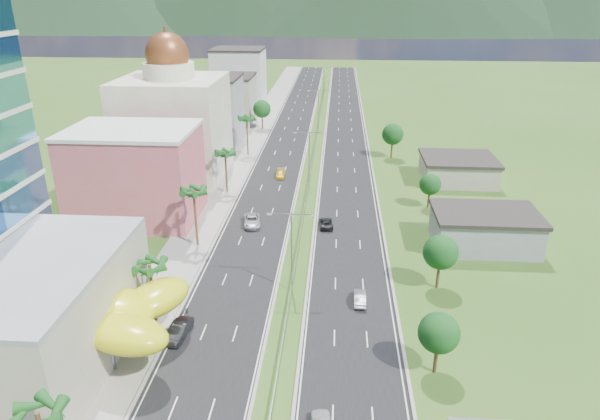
# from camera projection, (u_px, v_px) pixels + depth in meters

# --- Properties ---
(ground) EXTENTS (500.00, 500.00, 0.00)m
(ground) POSITION_uv_depth(u_px,v_px,m) (284.00, 336.00, 60.60)
(ground) COLOR #2D5119
(ground) RESTS_ON ground
(road_left) EXTENTS (11.00, 260.00, 0.04)m
(road_left) POSITION_uv_depth(u_px,v_px,m) (289.00, 134.00, 143.91)
(road_left) COLOR black
(road_left) RESTS_ON ground
(road_right) EXTENTS (11.00, 260.00, 0.04)m
(road_right) POSITION_uv_depth(u_px,v_px,m) (345.00, 135.00, 142.93)
(road_right) COLOR black
(road_right) RESTS_ON ground
(sidewalk_left) EXTENTS (7.00, 260.00, 0.12)m
(sidewalk_left) POSITION_uv_depth(u_px,v_px,m) (254.00, 133.00, 144.52)
(sidewalk_left) COLOR gray
(sidewalk_left) RESTS_ON ground
(median_guardrail) EXTENTS (0.10, 216.06, 0.76)m
(median_guardrail) POSITION_uv_depth(u_px,v_px,m) (314.00, 151.00, 126.61)
(median_guardrail) COLOR gray
(median_guardrail) RESTS_ON ground
(streetlight_median_b) EXTENTS (6.04, 0.25, 11.00)m
(streetlight_median_b) POSITION_uv_depth(u_px,v_px,m) (292.00, 244.00, 67.20)
(streetlight_median_b) COLOR gray
(streetlight_median_b) RESTS_ON ground
(streetlight_median_c) EXTENTS (6.04, 0.25, 11.00)m
(streetlight_median_c) POSITION_uv_depth(u_px,v_px,m) (309.00, 153.00, 104.01)
(streetlight_median_c) COLOR gray
(streetlight_median_c) RESTS_ON ground
(streetlight_median_d) EXTENTS (6.04, 0.25, 11.00)m
(streetlight_median_d) POSITION_uv_depth(u_px,v_px,m) (318.00, 106.00, 145.42)
(streetlight_median_d) COLOR gray
(streetlight_median_d) RESTS_ON ground
(streetlight_median_e) EXTENTS (6.04, 0.25, 11.00)m
(streetlight_median_e) POSITION_uv_depth(u_px,v_px,m) (323.00, 79.00, 186.84)
(streetlight_median_e) COLOR gray
(streetlight_median_e) RESTS_ON ground
(lime_canopy) EXTENTS (18.00, 15.00, 7.40)m
(lime_canopy) POSITION_uv_depth(u_px,v_px,m) (92.00, 311.00, 56.30)
(lime_canopy) COLOR #CCCC13
(lime_canopy) RESTS_ON ground
(pink_shophouse) EXTENTS (20.00, 15.00, 15.00)m
(pink_shophouse) POSITION_uv_depth(u_px,v_px,m) (136.00, 176.00, 88.99)
(pink_shophouse) COLOR #CB535C
(pink_shophouse) RESTS_ON ground
(domed_building) EXTENTS (20.00, 20.00, 28.70)m
(domed_building) POSITION_uv_depth(u_px,v_px,m) (173.00, 121.00, 108.67)
(domed_building) COLOR beige
(domed_building) RESTS_ON ground
(midrise_grey) EXTENTS (16.00, 15.00, 16.00)m
(midrise_grey) POSITION_uv_depth(u_px,v_px,m) (208.00, 111.00, 132.91)
(midrise_grey) COLOR gray
(midrise_grey) RESTS_ON ground
(midrise_beige) EXTENTS (16.00, 15.00, 13.00)m
(midrise_beige) POSITION_uv_depth(u_px,v_px,m) (226.00, 100.00, 153.73)
(midrise_beige) COLOR #A09984
(midrise_beige) RESTS_ON ground
(midrise_white) EXTENTS (16.00, 15.00, 18.00)m
(midrise_white) POSITION_uv_depth(u_px,v_px,m) (239.00, 79.00, 173.93)
(midrise_white) COLOR silver
(midrise_white) RESTS_ON ground
(shed_near) EXTENTS (15.00, 10.00, 5.00)m
(shed_near) POSITION_uv_depth(u_px,v_px,m) (484.00, 231.00, 80.81)
(shed_near) COLOR gray
(shed_near) RESTS_ON ground
(shed_far) EXTENTS (14.00, 12.00, 4.40)m
(shed_far) POSITION_uv_depth(u_px,v_px,m) (458.00, 170.00, 108.40)
(shed_far) COLOR #A09984
(shed_far) RESTS_ON ground
(palm_tree_a) EXTENTS (3.60, 3.60, 9.10)m
(palm_tree_a) POSITION_uv_depth(u_px,v_px,m) (38.00, 418.00, 38.27)
(palm_tree_a) COLOR #47301C
(palm_tree_a) RESTS_ON ground
(palm_tree_b) EXTENTS (3.60, 3.60, 8.10)m
(palm_tree_b) POSITION_uv_depth(u_px,v_px,m) (150.00, 268.00, 60.73)
(palm_tree_b) COLOR #47301C
(palm_tree_b) RESTS_ON ground
(palm_tree_c) EXTENTS (3.60, 3.60, 9.60)m
(palm_tree_c) POSITION_uv_depth(u_px,v_px,m) (194.00, 194.00, 78.58)
(palm_tree_c) COLOR #47301C
(palm_tree_c) RESTS_ON ground
(palm_tree_d) EXTENTS (3.60, 3.60, 8.60)m
(palm_tree_d) POSITION_uv_depth(u_px,v_px,m) (225.00, 155.00, 100.12)
(palm_tree_d) COLOR #47301C
(palm_tree_d) RESTS_ON ground
(palm_tree_e) EXTENTS (3.60, 3.60, 9.40)m
(palm_tree_e) POSITION_uv_depth(u_px,v_px,m) (247.00, 120.00, 122.83)
(palm_tree_e) COLOR #47301C
(palm_tree_e) RESTS_ON ground
(leafy_tree_lfar) EXTENTS (4.90, 4.90, 8.05)m
(leafy_tree_lfar) POSITION_uv_depth(u_px,v_px,m) (262.00, 109.00, 146.89)
(leafy_tree_lfar) COLOR #47301C
(leafy_tree_lfar) RESTS_ON ground
(leafy_tree_ra) EXTENTS (4.20, 4.20, 6.90)m
(leafy_tree_ra) POSITION_uv_depth(u_px,v_px,m) (439.00, 333.00, 53.11)
(leafy_tree_ra) COLOR #47301C
(leafy_tree_ra) RESTS_ON ground
(leafy_tree_rb) EXTENTS (4.55, 4.55, 7.47)m
(leafy_tree_rb) POSITION_uv_depth(u_px,v_px,m) (441.00, 252.00, 68.40)
(leafy_tree_rb) COLOR #47301C
(leafy_tree_rb) RESTS_ON ground
(leafy_tree_rc) EXTENTS (3.85, 3.85, 6.33)m
(leafy_tree_rc) POSITION_uv_depth(u_px,v_px,m) (430.00, 184.00, 94.28)
(leafy_tree_rc) COLOR #47301C
(leafy_tree_rc) RESTS_ON ground
(leafy_tree_rd) EXTENTS (4.90, 4.90, 8.05)m
(leafy_tree_rd) POSITION_uv_depth(u_px,v_px,m) (393.00, 134.00, 121.69)
(leafy_tree_rd) COLOR #47301C
(leafy_tree_rd) RESTS_ON ground
(mountain_ridge) EXTENTS (860.00, 140.00, 90.00)m
(mountain_ridge) POSITION_uv_depth(u_px,v_px,m) (402.00, 32.00, 470.80)
(mountain_ridge) COLOR black
(mountain_ridge) RESTS_ON ground
(car_dark_left) EXTENTS (2.23, 5.10, 1.63)m
(car_dark_left) POSITION_uv_depth(u_px,v_px,m) (179.00, 331.00, 60.10)
(car_dark_left) COLOR black
(car_dark_left) RESTS_ON road_left
(car_silver_mid_left) EXTENTS (3.51, 6.04, 1.58)m
(car_silver_mid_left) POSITION_uv_depth(u_px,v_px,m) (252.00, 221.00, 88.44)
(car_silver_mid_left) COLOR #A7AAAF
(car_silver_mid_left) RESTS_ON road_left
(car_yellow_far_left) EXTENTS (2.12, 4.63, 1.31)m
(car_yellow_far_left) POSITION_uv_depth(u_px,v_px,m) (280.00, 174.00, 110.98)
(car_yellow_far_left) COLOR gold
(car_yellow_far_left) RESTS_ON road_left
(car_silver_right) EXTENTS (1.51, 4.18, 1.37)m
(car_silver_right) POSITION_uv_depth(u_px,v_px,m) (360.00, 298.00, 66.69)
(car_silver_right) COLOR #9C9EA3
(car_silver_right) RESTS_ON road_right
(car_dark_far_right) EXTENTS (2.52, 4.76, 1.27)m
(car_dark_far_right) POSITION_uv_depth(u_px,v_px,m) (326.00, 223.00, 87.90)
(car_dark_far_right) COLOR black
(car_dark_far_right) RESTS_ON road_right
(motorcycle) EXTENTS (0.79, 1.96, 1.22)m
(motorcycle) POSITION_uv_depth(u_px,v_px,m) (185.00, 311.00, 64.08)
(motorcycle) COLOR black
(motorcycle) RESTS_ON road_left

